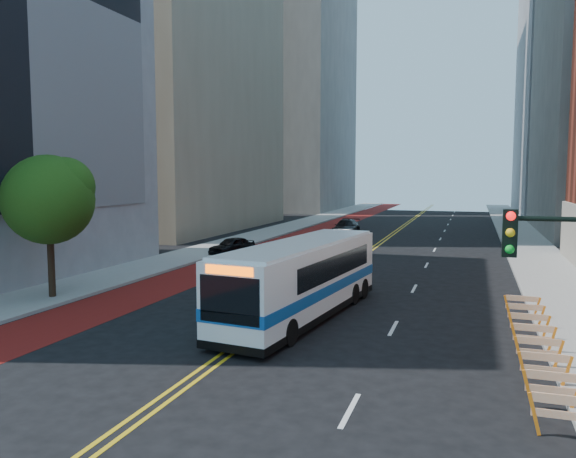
{
  "coord_description": "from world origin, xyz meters",
  "views": [
    {
      "loc": [
        7.59,
        -15.4,
        5.9
      ],
      "look_at": [
        -0.15,
        8.0,
        3.52
      ],
      "focal_mm": 35.0,
      "sensor_mm": 36.0,
      "label": 1
    }
  ],
  "objects_px": {
    "car_b": "(343,238)",
    "car_c": "(346,227)",
    "car_a": "(232,246)",
    "transit_bus": "(303,278)",
    "street_tree": "(50,196)",
    "traffic_signal": "(569,288)"
  },
  "relations": [
    {
      "from": "traffic_signal",
      "to": "transit_bus",
      "type": "bearing_deg",
      "value": 129.92
    },
    {
      "from": "transit_bus",
      "to": "car_a",
      "type": "relative_size",
      "value": 3.03
    },
    {
      "from": "traffic_signal",
      "to": "transit_bus",
      "type": "relative_size",
      "value": 0.43
    },
    {
      "from": "car_b",
      "to": "car_c",
      "type": "height_order",
      "value": "car_b"
    },
    {
      "from": "transit_bus",
      "to": "car_c",
      "type": "height_order",
      "value": "transit_bus"
    },
    {
      "from": "car_a",
      "to": "car_c",
      "type": "xyz_separation_m",
      "value": [
        5.01,
        16.41,
        0.08
      ]
    },
    {
      "from": "transit_bus",
      "to": "car_c",
      "type": "distance_m",
      "value": 32.76
    },
    {
      "from": "car_b",
      "to": "car_c",
      "type": "bearing_deg",
      "value": 86.2
    },
    {
      "from": "street_tree",
      "to": "traffic_signal",
      "type": "relative_size",
      "value": 1.32
    },
    {
      "from": "car_a",
      "to": "car_b",
      "type": "height_order",
      "value": "car_b"
    },
    {
      "from": "traffic_signal",
      "to": "car_c",
      "type": "distance_m",
      "value": 44.63
    },
    {
      "from": "car_a",
      "to": "car_b",
      "type": "bearing_deg",
      "value": 64.16
    },
    {
      "from": "traffic_signal",
      "to": "car_b",
      "type": "bearing_deg",
      "value": 109.91
    },
    {
      "from": "transit_bus",
      "to": "car_c",
      "type": "bearing_deg",
      "value": 106.21
    },
    {
      "from": "street_tree",
      "to": "car_a",
      "type": "xyz_separation_m",
      "value": [
        1.94,
        16.4,
        -4.25
      ]
    },
    {
      "from": "transit_bus",
      "to": "car_c",
      "type": "xyz_separation_m",
      "value": [
        -5.29,
        32.32,
        -0.92
      ]
    },
    {
      "from": "car_c",
      "to": "street_tree",
      "type": "bearing_deg",
      "value": -102.47
    },
    {
      "from": "street_tree",
      "to": "car_b",
      "type": "bearing_deg",
      "value": 69.07
    },
    {
      "from": "street_tree",
      "to": "transit_bus",
      "type": "distance_m",
      "value": 12.68
    },
    {
      "from": "street_tree",
      "to": "transit_bus",
      "type": "height_order",
      "value": "street_tree"
    },
    {
      "from": "traffic_signal",
      "to": "transit_bus",
      "type": "distance_m",
      "value": 13.26
    },
    {
      "from": "traffic_signal",
      "to": "transit_bus",
      "type": "xyz_separation_m",
      "value": [
        -8.41,
        10.05,
        -2.06
      ]
    }
  ]
}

